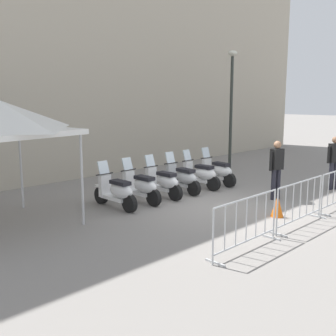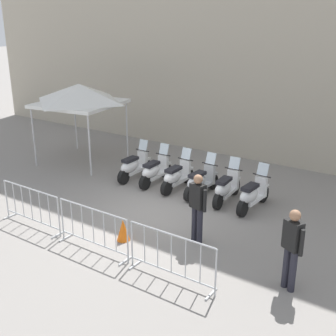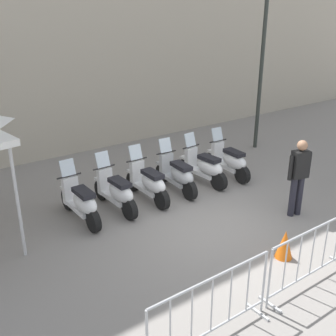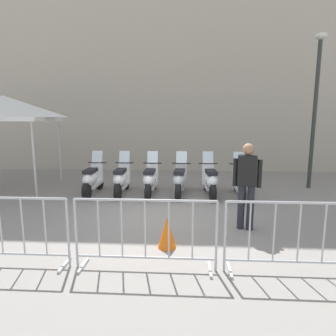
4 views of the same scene
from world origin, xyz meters
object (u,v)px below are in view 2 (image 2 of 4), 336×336
Objects in this scene: motorcycle_3 at (200,182)px; motorcycle_5 at (252,195)px; barrier_segment_0 at (31,207)px; barrier_segment_2 at (171,257)px; motorcycle_2 at (176,176)px; officer_mid_plaza at (292,245)px; traffic_cone at (123,230)px; motorcycle_4 at (226,188)px; officer_near_row_end at (198,204)px; barrier_segment_1 at (93,230)px; canopy_tent at (79,95)px; motorcycle_0 at (134,166)px; motorcycle_1 at (155,171)px.

motorcycle_5 is at bearing -10.13° from motorcycle_3.
barrier_segment_0 is 1.00× the size of barrier_segment_2.
officer_mid_plaza is at bearing -41.94° from motorcycle_2.
barrier_segment_0 is 2.56m from traffic_cone.
motorcycle_4 is 2.60m from officer_near_row_end.
barrier_segment_2 is at bearing -8.43° from barrier_segment_1.
barrier_segment_2 is 2.40m from officer_mid_plaza.
motorcycle_3 is 0.59× the size of canopy_tent.
motorcycle_4 is 0.84× the size of barrier_segment_1.
canopy_tent is (-6.93, 1.53, 2.06)m from motorcycle_5.
officer_mid_plaza is 10.00m from canopy_tent.
officer_mid_plaza reaches higher than motorcycle_0.
traffic_cone is (1.88, -3.75, -0.18)m from motorcycle_0.
motorcycle_3 is 4.21m from barrier_segment_1.
barrier_segment_1 is (1.51, -4.44, 0.07)m from motorcycle_0.
traffic_cone is (0.38, 0.69, -0.25)m from barrier_segment_1.
motorcycle_3 is 5.76m from canopy_tent.
motorcycle_1 is at bearing 170.73° from motorcycle_5.
traffic_cone is at bearing 61.45° from barrier_segment_1.
barrier_segment_1 is (0.66, -4.33, 0.07)m from motorcycle_1.
motorcycle_4 and motorcycle_5 have the same top height.
motorcycle_5 is at bearing 35.39° from barrier_segment_0.
motorcycle_0 is at bearing 171.82° from motorcycle_3.
barrier_segment_1 is at bearing -81.36° from motorcycle_1.
barrier_segment_1 is 4.43m from officer_mid_plaza.
barrier_segment_2 is at bearing -52.49° from motorcycle_0.
motorcycle_4 is at bearing -8.30° from motorcycle_0.
motorcycle_0 reaches higher than barrier_segment_1.
traffic_cone is (4.58, -4.61, -2.24)m from canopy_tent.
canopy_tent reaches higher than officer_mid_plaza.
officer_near_row_end is at bearing 34.95° from barrier_segment_1.
motorcycle_0 is 0.59× the size of canopy_tent.
canopy_tent is at bearing 138.49° from barrier_segment_2.
motorcycle_5 is 0.83× the size of barrier_segment_1.
barrier_segment_0 is at bearing -121.08° from motorcycle_2.
officer_near_row_end and officer_mid_plaza have the same top height.
motorcycle_0 and motorcycle_2 have the same top height.
barrier_segment_2 is 3.75× the size of traffic_cone.
canopy_tent reaches higher than motorcycle_2.
officer_near_row_end is (4.16, 1.09, 0.46)m from barrier_segment_0.
traffic_cone is (-1.64, -0.72, -0.71)m from officer_near_row_end.
barrier_segment_0 is (-2.33, -3.87, 0.07)m from motorcycle_2.
traffic_cone is (-2.35, -3.09, -0.18)m from motorcycle_5.
officer_mid_plaza reaches higher than motorcycle_2.
motorcycle_4 is 4.38m from barrier_segment_1.
motorcycle_1 is 1.01× the size of motorcycle_5.
officer_mid_plaza is (4.20, -3.77, 0.53)m from motorcycle_2.
motorcycle_2 is at bearing -9.29° from motorcycle_1.
motorcycle_2 is 4.98m from canopy_tent.
motorcycle_3 and motorcycle_5 have the same top height.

